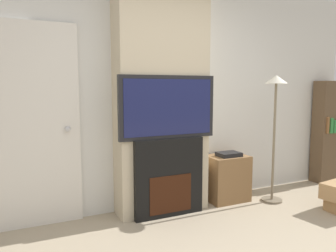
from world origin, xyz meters
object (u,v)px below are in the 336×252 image
television (168,107)px  bookshelf (326,132)px  fireplace (168,177)px  media_stand (227,177)px  floor_lamp (275,107)px

television → bookshelf: bearing=4.3°
fireplace → media_stand: size_ratio=1.39×
fireplace → television: bearing=-90.0°
media_stand → television: bearing=-171.5°
floor_lamp → media_stand: floor_lamp is taller
fireplace → television: (0.00, -0.00, 0.78)m
floor_lamp → television: bearing=174.0°
television → fireplace: bearing=90.0°
fireplace → media_stand: bearing=8.4°
fireplace → media_stand: 0.90m
floor_lamp → media_stand: bearing=151.1°
television → floor_lamp: size_ratio=0.71×
television → floor_lamp: 1.38m
floor_lamp → bookshelf: bearing=14.6°
floor_lamp → media_stand: (-0.50, 0.27, -0.89)m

